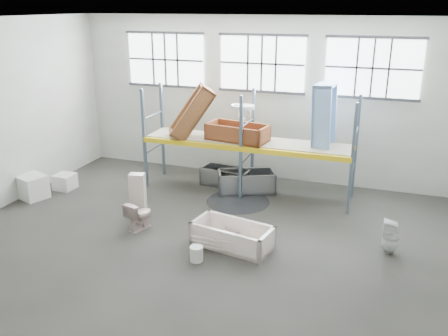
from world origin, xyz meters
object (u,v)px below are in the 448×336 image
at_px(steel_tub_right, 246,181).
at_px(rust_tub_flat, 238,132).
at_px(bathtub_beige, 232,235).
at_px(toilet_beige, 139,215).
at_px(carton_near, 32,187).
at_px(blue_tub_upright, 324,117).
at_px(steel_tub_left, 226,176).
at_px(toilet_white, 391,237).
at_px(cistern_tall, 138,196).
at_px(bucket, 196,254).

height_order(steel_tub_right, rust_tub_flat, rust_tub_flat).
bearing_deg(rust_tub_flat, bathtub_beige, -73.96).
bearing_deg(steel_tub_right, rust_tub_flat, -151.82).
relative_size(toilet_beige, carton_near, 0.94).
xyz_separation_m(blue_tub_upright, carton_near, (-7.78, -2.71, -2.06)).
relative_size(steel_tub_right, blue_tub_upright, 0.93).
xyz_separation_m(steel_tub_left, carton_near, (-4.92, -2.81, 0.06)).
xyz_separation_m(bathtub_beige, carton_near, (-6.34, 0.85, 0.06)).
height_order(toilet_white, steel_tub_right, toilet_white).
bearing_deg(cistern_tall, steel_tub_left, 52.67).
xyz_separation_m(bathtub_beige, steel_tub_left, (-1.42, 3.66, 0.00)).
xyz_separation_m(bathtub_beige, blue_tub_upright, (1.44, 3.56, 2.13)).
height_order(bathtub_beige, toilet_white, toilet_white).
bearing_deg(steel_tub_left, bucket, -78.84).
relative_size(toilet_beige, steel_tub_left, 0.49).
bearing_deg(carton_near, bucket, -16.68).
xyz_separation_m(cistern_tall, toilet_white, (6.22, 0.20, -0.21)).
relative_size(toilet_beige, rust_tub_flat, 0.42).
bearing_deg(carton_near, toilet_beige, -10.97).
bearing_deg(cistern_tall, carton_near, 164.06).
height_order(cistern_tall, blue_tub_upright, blue_tub_upright).
bearing_deg(bathtub_beige, toilet_white, 24.67).
height_order(steel_tub_left, carton_near, carton_near).
bearing_deg(rust_tub_flat, steel_tub_left, 139.26).
xyz_separation_m(cistern_tall, bucket, (2.26, -1.55, -0.44)).
distance_m(rust_tub_flat, carton_near, 6.10).
bearing_deg(cistern_tall, bathtub_beige, -26.08).
xyz_separation_m(bathtub_beige, steel_tub_right, (-0.68, 3.37, 0.04)).
distance_m(blue_tub_upright, bucket, 5.35).
bearing_deg(steel_tub_left, cistern_tall, -114.50).
relative_size(steel_tub_left, steel_tub_right, 0.89).
bearing_deg(carton_near, bathtub_beige, -7.62).
bearing_deg(toilet_beige, bucket, 169.00).
relative_size(rust_tub_flat, carton_near, 2.23).
bearing_deg(toilet_white, steel_tub_left, -121.19).
xyz_separation_m(toilet_white, bucket, (-3.95, -1.75, -0.23)).
bearing_deg(steel_tub_right, bathtub_beige, -78.60).
xyz_separation_m(steel_tub_right, bucket, (0.16, -4.26, -0.14)).
height_order(toilet_beige, toilet_white, toilet_white).
relative_size(cistern_tall, blue_tub_upright, 0.68).
bearing_deg(toilet_white, steel_tub_right, -122.64).
xyz_separation_m(toilet_white, steel_tub_left, (-4.85, 2.80, -0.13)).
bearing_deg(bathtub_beige, toilet_beige, -171.55).
bearing_deg(steel_tub_right, blue_tub_upright, 5.07).
height_order(toilet_white, blue_tub_upright, blue_tub_upright).
bearing_deg(carton_near, steel_tub_right, 23.98).
bearing_deg(rust_tub_flat, blue_tub_upright, 7.74).
xyz_separation_m(toilet_beige, toilet_white, (5.88, 0.76, 0.03)).
relative_size(rust_tub_flat, bucket, 5.14).
relative_size(steel_tub_left, rust_tub_flat, 0.85).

